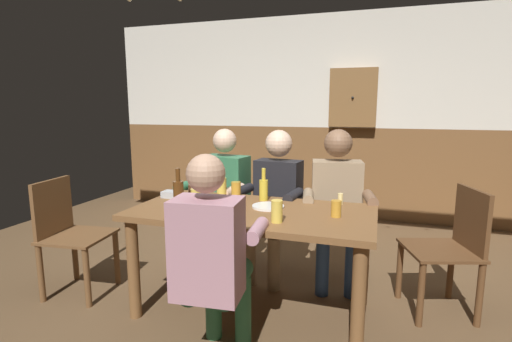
{
  "coord_description": "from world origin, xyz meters",
  "views": [
    {
      "loc": [
        0.8,
        -2.36,
        1.42
      ],
      "look_at": [
        0.0,
        0.1,
        0.99
      ],
      "focal_mm": 26.75,
      "sensor_mm": 36.0,
      "label": 1
    }
  ],
  "objects": [
    {
      "name": "pint_glass_4",
      "position": [
        0.23,
        -0.21,
        0.8
      ],
      "size": [
        0.07,
        0.07,
        0.14
      ],
      "primitive_type": "cylinder",
      "color": "#E5C64C",
      "rests_on": "dining_table"
    },
    {
      "name": "pint_glass_5",
      "position": [
        -0.2,
        0.24,
        0.8
      ],
      "size": [
        0.07,
        0.07,
        0.14
      ],
      "primitive_type": "cylinder",
      "color": "gold",
      "rests_on": "dining_table"
    },
    {
      "name": "pint_glass_3",
      "position": [
        -0.18,
        -0.17,
        0.8
      ],
      "size": [
        0.06,
        0.06,
        0.12
      ],
      "primitive_type": "cylinder",
      "color": "white",
      "rests_on": "dining_table"
    },
    {
      "name": "plate_0",
      "position": [
        0.09,
        0.1,
        0.74
      ],
      "size": [
        0.22,
        0.22,
        0.01
      ],
      "primitive_type": "cylinder",
      "color": "white",
      "rests_on": "dining_table"
    },
    {
      "name": "chair_empty_near_left",
      "position": [
        -1.42,
        -0.15,
        0.48
      ],
      "size": [
        0.49,
        0.49,
        0.88
      ],
      "rotation": [
        0.0,
        0.0,
        -1.46
      ],
      "color": "brown",
      "rests_on": "ground_plane"
    },
    {
      "name": "person_1",
      "position": [
        -0.01,
        0.64,
        0.68
      ],
      "size": [
        0.55,
        0.53,
        1.23
      ],
      "rotation": [
        0.0,
        0.0,
        3.02
      ],
      "color": "black",
      "rests_on": "ground_plane"
    },
    {
      "name": "bottle_0",
      "position": [
        -0.0,
        0.29,
        0.82
      ],
      "size": [
        0.06,
        0.06,
        0.24
      ],
      "color": "gold",
      "rests_on": "dining_table"
    },
    {
      "name": "condiment_caddy",
      "position": [
        -0.69,
        0.15,
        0.76
      ],
      "size": [
        0.14,
        0.1,
        0.05
      ],
      "primitive_type": "cube",
      "color": "#B2B7BC",
      "rests_on": "dining_table"
    },
    {
      "name": "back_wall_wainscot",
      "position": [
        0.0,
        2.62,
        0.58
      ],
      "size": [
        5.6,
        0.12,
        1.16
      ],
      "primitive_type": "cube",
      "color": "brown",
      "rests_on": "ground_plane"
    },
    {
      "name": "back_wall_upper",
      "position": [
        0.0,
        2.62,
        1.85
      ],
      "size": [
        5.6,
        0.12,
        1.39
      ],
      "primitive_type": "cube",
      "color": "silver"
    },
    {
      "name": "pint_glass_1",
      "position": [
        -0.34,
        0.29,
        0.81
      ],
      "size": [
        0.08,
        0.08,
        0.15
      ],
      "primitive_type": "cylinder",
      "color": "#E5C64C",
      "rests_on": "dining_table"
    },
    {
      "name": "person_2",
      "position": [
        0.5,
        0.66,
        0.69
      ],
      "size": [
        0.57,
        0.59,
        1.25
      ],
      "rotation": [
        0.0,
        0.0,
        3.32
      ],
      "color": "#997F60",
      "rests_on": "ground_plane"
    },
    {
      "name": "person_3",
      "position": [
        -0.01,
        -0.61,
        0.65
      ],
      "size": [
        0.51,
        0.55,
        1.2
      ],
      "rotation": [
        0.0,
        0.0,
        0.09
      ],
      "color": "#B78493",
      "rests_on": "ground_plane"
    },
    {
      "name": "person_0",
      "position": [
        -0.5,
        0.66,
        0.68
      ],
      "size": [
        0.58,
        0.57,
        1.23
      ],
      "rotation": [
        0.0,
        0.0,
        2.98
      ],
      "color": "#33724C",
      "rests_on": "ground_plane"
    },
    {
      "name": "table_candle",
      "position": [
        0.56,
        0.34,
        0.77
      ],
      "size": [
        0.04,
        0.04,
        0.08
      ],
      "primitive_type": "cylinder",
      "color": "#F9E08C",
      "rests_on": "dining_table"
    },
    {
      "name": "dining_table",
      "position": [
        0.0,
        0.01,
        0.62
      ],
      "size": [
        1.62,
        0.81,
        0.73
      ],
      "color": "brown",
      "rests_on": "ground_plane"
    },
    {
      "name": "bottle_1",
      "position": [
        -0.43,
        -0.2,
        0.85
      ],
      "size": [
        0.07,
        0.07,
        0.3
      ],
      "color": "#593314",
      "rests_on": "dining_table"
    },
    {
      "name": "pint_glass_0",
      "position": [
        0.56,
        0.02,
        0.79
      ],
      "size": [
        0.06,
        0.06,
        0.11
      ],
      "primitive_type": "cylinder",
      "color": "gold",
      "rests_on": "dining_table"
    },
    {
      "name": "pint_glass_6",
      "position": [
        -0.35,
        -0.12,
        0.81
      ],
      "size": [
        0.07,
        0.07,
        0.15
      ],
      "primitive_type": "cylinder",
      "color": "#E5C64C",
      "rests_on": "dining_table"
    },
    {
      "name": "chair_empty_near_right",
      "position": [
        1.31,
        0.42,
        0.48
      ],
      "size": [
        0.55,
        0.55,
        0.88
      ],
      "rotation": [
        0.0,
        0.0,
        -4.41
      ],
      "color": "brown",
      "rests_on": "ground_plane"
    },
    {
      "name": "ground_plane",
      "position": [
        0.0,
        0.0,
        0.0
      ],
      "size": [
        6.72,
        6.72,
        0.0
      ],
      "primitive_type": "plane",
      "color": "brown"
    },
    {
      "name": "pint_glass_2",
      "position": [
        -0.44,
        -0.0,
        0.81
      ],
      "size": [
        0.06,
        0.06,
        0.15
      ],
      "primitive_type": "cylinder",
      "color": "#4C2D19",
      "rests_on": "dining_table"
    },
    {
      "name": "wall_dart_cabinet",
      "position": [
        0.47,
        2.49,
        1.53
      ],
      "size": [
        0.56,
        0.15,
        0.7
      ],
      "color": "brown"
    }
  ]
}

